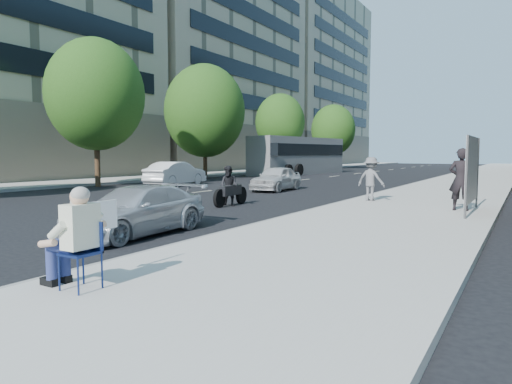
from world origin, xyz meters
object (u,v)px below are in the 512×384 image
Objects in this scene: seated_protester at (76,232)px; parked_sedan at (136,210)px; protest_banner at (472,170)px; jogger at (371,179)px; white_sedan_near at (276,178)px; white_sedan_mid at (176,174)px; pedestrian_woman at (461,179)px; motorcycle at (229,188)px; bus at (299,156)px.

parked_sedan is (-2.79, 3.76, -0.31)m from seated_protester.
parked_sedan is at bearing -131.83° from protest_banner.
jogger is 0.43× the size of white_sedan_near.
white_sedan_mid is at bearing -8.07° from jogger.
seated_protester is 0.69× the size of pedestrian_woman.
seated_protester is at bearing 99.32° from jogger.
jogger is at bearing 158.59° from white_sedan_mid.
protest_banner reaches higher than seated_protester.
protest_banner is at bearing 46.08° from parked_sedan.
pedestrian_woman is 0.61× the size of protest_banner.
white_sedan_near is (-5.98, 3.83, -0.32)m from jogger.
jogger reaches higher than motorcycle.
white_sedan_mid is at bearing -81.35° from bus.
bus is (-10.20, 29.95, 1.08)m from parked_sedan.
bus reaches higher than parked_sedan.
motorcycle is at bearing 113.57° from seated_protester.
seated_protester is at bearing -107.98° from protest_banner.
protest_banner is 1.49× the size of motorcycle.
pedestrian_woman is at bearing -33.28° from white_sedan_near.
motorcycle is (-4.23, 9.69, -0.24)m from seated_protester.
jogger is at bearing 152.67° from protest_banner.
pedestrian_woman is at bearing 74.09° from seated_protester.
seated_protester is 20.87m from white_sedan_mid.
protest_banner reaches higher than white_sedan_mid.
protest_banner is at bearing 130.27° from pedestrian_woman.
seated_protester is 11.59m from pedestrian_woman.
protest_banner reaches higher than jogger.
jogger is at bearing -35.93° from white_sedan_near.
pedestrian_woman reaches higher than white_sedan_mid.
pedestrian_woman is 9.51m from parked_sedan.
protest_banner is at bearing 72.02° from seated_protester.
parked_sedan is 0.31× the size of bus.
motorcycle is at bearing 101.53° from parked_sedan.
jogger is at bearing 70.32° from parked_sedan.
pedestrian_woman is (3.17, -1.45, 0.14)m from jogger.
pedestrian_woman is 16.77m from white_sedan_mid.
protest_banner is 28.24m from bus.
bus reaches higher than seated_protester.
seated_protester is 0.43× the size of protest_banner.
protest_banner is 0.83× the size of white_sedan_near.
pedestrian_woman is (3.18, 11.15, 0.22)m from seated_protester.
parked_sedan is (-6.29, -7.03, -0.84)m from protest_banner.
protest_banner is at bearing -34.04° from white_sedan_near.
bus is at bearing 125.73° from protest_banner.
bus is (-7.02, 17.29, 1.01)m from white_sedan_near.
pedestrian_woman is 0.92× the size of motorcycle.
jogger is 5.15m from motorcycle.
parked_sedan is at bearing -63.57° from bus.
bus is at bearing 111.07° from seated_protester.
white_sedan_mid is 2.07× the size of motorcycle.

